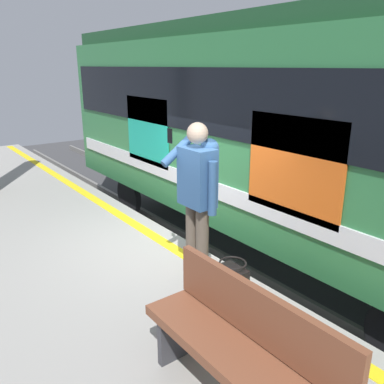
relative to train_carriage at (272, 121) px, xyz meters
name	(u,v)px	position (x,y,z in m)	size (l,w,h in m)	color
ground_plane	(190,299)	(-0.30, 1.87, -2.40)	(26.76, 26.76, 0.00)	#3D3D3F
platform	(60,319)	(-0.30, 3.73, -1.95)	(17.84, 3.73, 0.91)	gray
safety_line	(172,247)	(-0.30, 2.17, -1.49)	(17.48, 0.16, 0.01)	yellow
track_rail_near	(247,271)	(-0.30, 0.71, -2.32)	(23.19, 0.08, 0.16)	slate
track_rail_far	(304,247)	(-0.30, -0.72, -2.32)	(23.19, 0.08, 0.16)	slate
train_carriage	(272,121)	(0.00, 0.00, 0.00)	(9.05, 2.77, 3.73)	#2D723F
passenger	(198,192)	(-1.20, 2.43, -0.42)	(0.57, 0.55, 1.80)	brown
handbag	(232,281)	(-1.67, 2.34, -1.30)	(0.32, 0.29, 0.41)	black
bench	(241,345)	(-2.72, 3.22, -1.00)	(1.63, 0.44, 0.90)	brown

